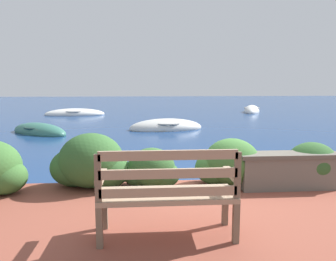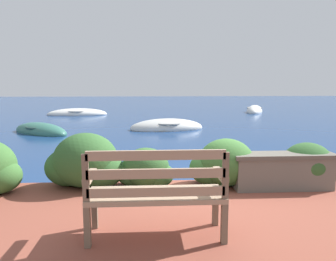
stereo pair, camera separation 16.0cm
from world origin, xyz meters
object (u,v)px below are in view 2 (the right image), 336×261
Objects in this scene: rowboat_far at (77,114)px; park_bench at (156,191)px; rowboat_mid at (167,128)px; rowboat_outer at (254,111)px; rowboat_nearest at (40,131)px.

park_bench is at bearing -79.58° from rowboat_far.
rowboat_mid is 9.30m from rowboat_outer.
rowboat_nearest is at bearing 119.22° from park_bench.
rowboat_nearest reaches higher than rowboat_far.
rowboat_mid is 7.69m from rowboat_far.
rowboat_nearest is 4.59m from rowboat_mid.
park_bench is 15.99m from rowboat_far.
rowboat_far is (-4.04, 15.46, -0.65)m from park_bench.
rowboat_nearest is at bearing -30.82° from rowboat_outer.
rowboat_mid is at bearing -16.95° from rowboat_outer.
rowboat_far is at bearing 129.38° from rowboat_nearest.
rowboat_outer is (10.49, 1.15, 0.01)m from rowboat_far.
rowboat_outer reaches higher than rowboat_far.
park_bench reaches higher than rowboat_nearest.
park_bench is at bearing 77.09° from rowboat_mid.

